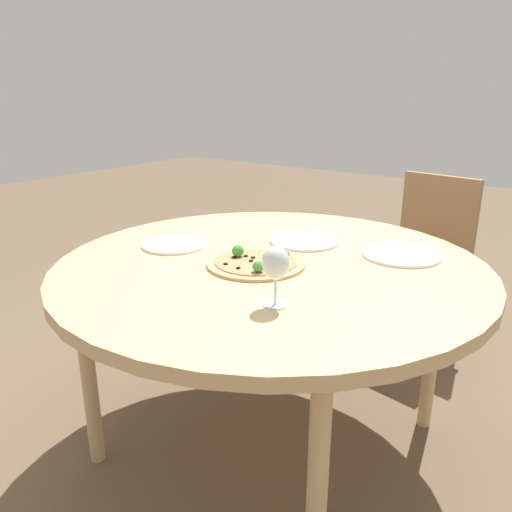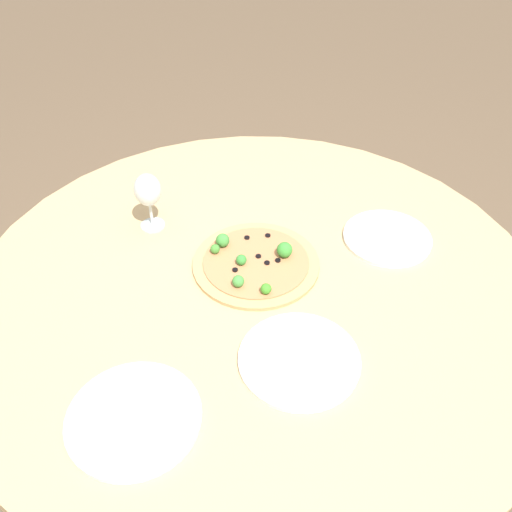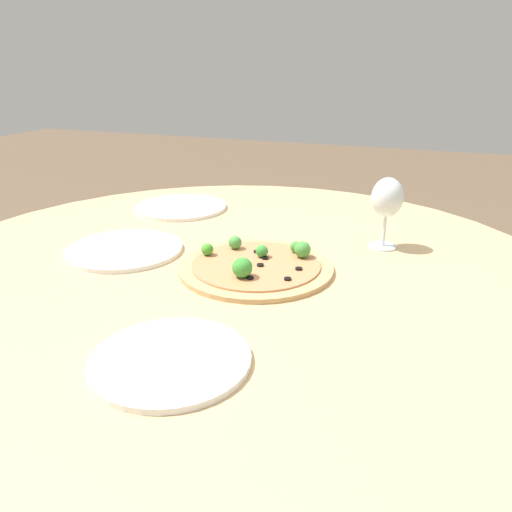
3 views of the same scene
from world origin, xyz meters
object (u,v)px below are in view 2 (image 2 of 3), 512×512
pizza (255,262)px  plate_near (134,418)px  wine_glass (148,191)px  plate_far (387,238)px  plate_side (299,360)px

pizza → plate_near: 0.50m
plate_near → wine_glass: bearing=168.7°
plate_near → plate_far: same height
wine_glass → plate_side: 0.60m
plate_near → pizza: bearing=136.5°
plate_side → wine_glass: bearing=-156.6°
plate_near → plate_far: 0.79m
plate_near → plate_far: bearing=117.5°
wine_glass → plate_side: wine_glass is taller
pizza → plate_side: pizza is taller
pizza → plate_near: pizza is taller
wine_glass → plate_near: wine_glass is taller
plate_far → wine_glass: bearing=-110.8°
pizza → wine_glass: (-0.23, -0.22, 0.10)m
wine_glass → plate_near: 0.61m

